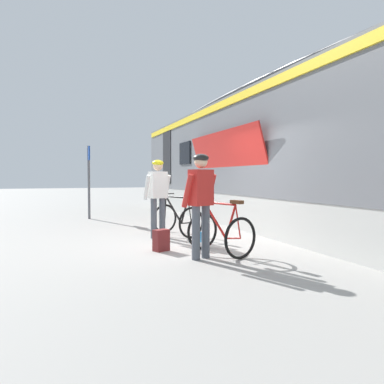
# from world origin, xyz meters

# --- Properties ---
(ground_plane) EXTENTS (80.00, 80.00, 0.00)m
(ground_plane) POSITION_xyz_m (0.00, 0.00, 0.00)
(ground_plane) COLOR #A09E99
(train_car) EXTENTS (3.27, 18.18, 3.88)m
(train_car) POSITION_xyz_m (3.21, 1.31, 1.97)
(train_car) COLOR slate
(train_car) RESTS_ON ground
(cyclist_near_in_white) EXTENTS (0.66, 0.41, 1.76)m
(cyclist_near_in_white) POSITION_xyz_m (-0.56, 0.79, 1.05)
(cyclist_near_in_white) COLOR #4C515B
(cyclist_near_in_white) RESTS_ON ground
(cyclist_far_in_red) EXTENTS (0.66, 0.46, 1.76)m
(cyclist_far_in_red) POSITION_xyz_m (-0.44, -1.48, 1.05)
(cyclist_far_in_red) COLOR #4C515B
(cyclist_far_in_red) RESTS_ON ground
(bicycle_near_black) EXTENTS (1.02, 1.24, 0.99)m
(bicycle_near_black) POSITION_xyz_m (-0.05, 0.92, 0.40)
(bicycle_near_black) COLOR black
(bicycle_near_black) RESTS_ON ground
(bicycle_far_red) EXTENTS (0.98, 1.22, 0.99)m
(bicycle_far_red) POSITION_xyz_m (0.03, -1.27, 0.40)
(bicycle_far_red) COLOR black
(bicycle_far_red) RESTS_ON ground
(backpack_on_platform) EXTENTS (0.33, 0.27, 0.40)m
(backpack_on_platform) POSITION_xyz_m (-0.89, -0.64, 0.20)
(backpack_on_platform) COLOR maroon
(backpack_on_platform) RESTS_ON ground
(water_bottle_near_the_bikes) EXTENTS (0.07, 0.07, 0.22)m
(water_bottle_near_the_bikes) POSITION_xyz_m (0.15, -0.08, 0.11)
(water_bottle_near_the_bikes) COLOR #338CCC
(water_bottle_near_the_bikes) RESTS_ON ground
(platform_sign_post) EXTENTS (0.08, 0.70, 2.40)m
(platform_sign_post) POSITION_xyz_m (-1.72, 5.16, 1.62)
(platform_sign_post) COLOR #595B60
(platform_sign_post) RESTS_ON ground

